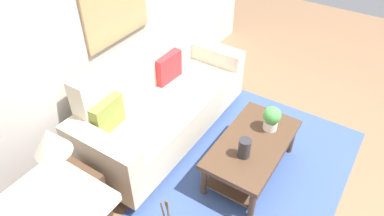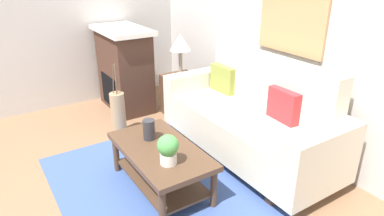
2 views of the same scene
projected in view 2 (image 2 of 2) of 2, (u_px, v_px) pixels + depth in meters
name	position (u px, v px, depth m)	size (l,w,h in m)	color
ground_plane	(105.00, 212.00, 2.92)	(9.22, 9.22, 0.00)	#8C6647
wall_back	(300.00, 28.00, 3.48)	(5.22, 0.10, 2.70)	silver
wall_left	(70.00, 11.00, 4.72)	(0.10, 5.16, 2.70)	silver
area_rug	(157.00, 192.00, 3.16)	(2.38, 1.64, 0.01)	#3D5693
couch	(250.00, 119.00, 3.62)	(2.10, 0.84, 1.08)	beige
throw_pillow_olive	(223.00, 79.00, 4.09)	(0.36, 0.12, 0.32)	olive
throw_pillow_crimson	(284.00, 105.00, 3.34)	(0.36, 0.12, 0.32)	red
coffee_table	(161.00, 159.00, 3.11)	(1.10, 0.60, 0.43)	#513826
tabletop_vase	(149.00, 130.00, 3.19)	(0.11, 0.11, 0.19)	#2D2D33
potted_plant_tabletop	(168.00, 149.00, 2.78)	(0.18, 0.18, 0.26)	white
side_table	(181.00, 95.00, 4.70)	(0.44, 0.44, 0.56)	#513826
table_lamp	(180.00, 44.00, 4.42)	(0.28, 0.28, 0.57)	gray
fireplace	(125.00, 69.00, 4.81)	(1.02, 0.58, 1.16)	#472D23
floor_vase	(118.00, 114.00, 4.15)	(0.18, 0.18, 0.54)	tan
floor_vase_branch_a	(116.00, 79.00, 3.95)	(0.01, 0.01, 0.36)	brown
floor_vase_branch_b	(116.00, 78.00, 3.99)	(0.01, 0.01, 0.36)	brown
floor_vase_branch_c	(113.00, 79.00, 3.97)	(0.01, 0.01, 0.36)	brown
framed_painting	(292.00, 15.00, 3.44)	(0.85, 0.03, 0.79)	tan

